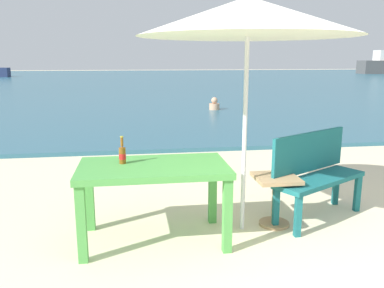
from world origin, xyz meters
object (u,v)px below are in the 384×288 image
object	(u,v)px
picnic_table_green	(154,176)
swimmer_person	(214,105)
side_table_wood	(275,193)
bench_teal_center	(315,170)
beer_bottle_amber	(122,154)
patio_umbrella	(248,17)

from	to	relation	value
picnic_table_green	swimmer_person	bearing A→B (deg)	74.95
side_table_wood	bench_teal_center	world-z (taller)	bench_teal_center
beer_bottle_amber	bench_teal_center	bearing A→B (deg)	6.29
picnic_table_green	bench_teal_center	xyz separation A→B (m)	(1.78, 0.32, -0.11)
beer_bottle_amber	side_table_wood	world-z (taller)	beer_bottle_amber
beer_bottle_amber	bench_teal_center	world-z (taller)	beer_bottle_amber
picnic_table_green	beer_bottle_amber	xyz separation A→B (m)	(-0.29, 0.10, 0.20)
picnic_table_green	beer_bottle_amber	size ratio (longest dim) A/B	5.28
beer_bottle_amber	patio_umbrella	size ratio (longest dim) A/B	0.12
picnic_table_green	patio_umbrella	size ratio (longest dim) A/B	0.61
patio_umbrella	side_table_wood	world-z (taller)	patio_umbrella
picnic_table_green	swimmer_person	distance (m)	9.51
picnic_table_green	bench_teal_center	world-z (taller)	bench_teal_center
swimmer_person	patio_umbrella	bearing A→B (deg)	-99.73
beer_bottle_amber	swimmer_person	xyz separation A→B (m)	(2.75, 9.08, -0.61)
picnic_table_green	bench_teal_center	bearing A→B (deg)	10.29
side_table_wood	picnic_table_green	bearing A→B (deg)	-172.32
swimmer_person	picnic_table_green	bearing A→B (deg)	-105.05
bench_teal_center	swimmer_person	size ratio (longest dim) A/B	2.98
side_table_wood	bench_teal_center	xyz separation A→B (m)	(0.50, 0.15, 0.19)
bench_teal_center	swimmer_person	distance (m)	8.88
picnic_table_green	patio_umbrella	world-z (taller)	patio_umbrella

